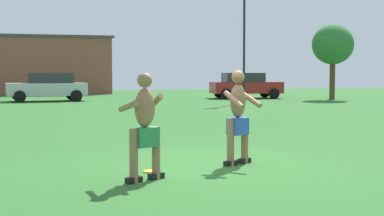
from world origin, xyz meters
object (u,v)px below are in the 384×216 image
Objects in this scene: frisbee at (152,171)px; lamp_post at (244,34)px; car_silver_near_post at (48,86)px; tree_near_building at (333,45)px; player_in_green at (145,124)px; car_red_mid_lot at (245,85)px; player_with_cap at (238,113)px.

lamp_post reaches higher than frisbee.
frisbee is 23.21m from car_silver_near_post.
lamp_post is 6.74m from tree_near_building.
player_in_green is 0.37× the size of car_red_mid_lot.
tree_near_building is (6.42, 2.00, -0.39)m from lamp_post.
car_silver_near_post is (-0.87, 23.86, -0.04)m from player_in_green.
player_in_green is 21.52m from lamp_post.
car_red_mid_lot is (11.01, 23.92, -0.04)m from player_in_green.
tree_near_building is (13.65, 20.29, 2.31)m from player_with_cap.
tree_near_building reaches higher than car_red_mid_lot.
car_silver_near_post is (-2.76, 22.84, -0.10)m from player_with_cap.
car_red_mid_lot is (11.88, 0.06, 0.00)m from car_silver_near_post.
tree_near_building reaches higher than frisbee.
player_with_cap is 0.38× the size of car_silver_near_post.
tree_near_building reaches higher than car_silver_near_post.
frisbee is 0.06× the size of tree_near_building.
lamp_post is at bearing -24.51° from car_silver_near_post.
lamp_post is (9.12, 19.30, 2.77)m from player_in_green.
player_with_cap reaches higher than frisbee.
player_in_green is at bearing -87.91° from car_silver_near_post.
lamp_post is at bearing -112.33° from car_red_mid_lot.
tree_near_building reaches higher than player_in_green.
player_in_green is 0.37× the size of tree_near_building.
frisbee is 0.06× the size of car_silver_near_post.
lamp_post reaches higher than player_with_cap.
tree_near_building is (15.54, 21.30, 2.38)m from player_in_green.
car_silver_near_post is 16.78m from tree_near_building.
car_silver_near_post is at bearing 96.88° from player_with_cap.
lamp_post is at bearing 64.72° from player_in_green.
tree_near_building is at bearing -8.85° from car_silver_near_post.
player_with_cap is 0.38× the size of tree_near_building.
car_silver_near_post is at bearing 155.49° from lamp_post.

